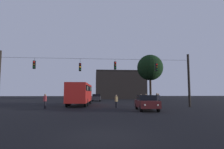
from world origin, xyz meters
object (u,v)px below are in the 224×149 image
Objects in this scene: pedestrian_crossing_center at (159,99)px; pedestrian_trailing at (116,101)px; pedestrian_crossing_left at (141,100)px; pedestrian_crossing_right at (146,99)px; car_far_left at (96,97)px; city_bus at (80,92)px; car_near_right at (146,102)px; pedestrian_near_bus at (157,99)px; pedestrian_far_side at (45,100)px; tree_left_silhouette at (150,68)px.

pedestrian_trailing is at bearing -163.21° from pedestrian_crossing_center.
pedestrian_crossing_center reaches higher than pedestrian_crossing_left.
car_far_left is at bearing 111.62° from pedestrian_crossing_right.
city_bus is 11.70m from car_near_right.
pedestrian_crossing_right reaches higher than car_far_left.
pedestrian_crossing_left is at bearing 81.61° from car_near_right.
pedestrian_near_bus reaches higher than car_near_right.
pedestrian_near_bus is at bearing -69.22° from car_far_left.
pedestrian_crossing_center reaches higher than pedestrian_far_side.
city_bus is 6.89× the size of pedestrian_crossing_right.
pedestrian_crossing_center reaches higher than pedestrian_crossing_right.
pedestrian_crossing_left reaches higher than car_near_right.
city_bus reaches higher than pedestrian_crossing_right.
pedestrian_far_side is (-11.41, -2.20, 0.03)m from pedestrian_crossing_left.
pedestrian_far_side is at bearing -176.61° from pedestrian_near_bus.
car_near_right is 2.58× the size of pedestrian_near_bus.
pedestrian_crossing_right is (8.91, -2.76, -0.96)m from city_bus.
car_far_left is 2.66× the size of pedestrian_crossing_center.
car_far_left is 2.74× the size of pedestrian_crossing_right.
car_far_left is at bearing 107.61° from pedestrian_crossing_left.
pedestrian_far_side is at bearing 163.49° from car_near_right.
car_near_right is at bearing -98.39° from pedestrian_crossing_left.
city_bus is 1.06× the size of tree_left_silhouette.
car_near_right is 5.82m from pedestrian_crossing_center.
pedestrian_crossing_center reaches higher than pedestrian_trailing.
city_bus is at bearing 60.24° from pedestrian_far_side.
pedestrian_crossing_center is at bearing -9.00° from pedestrian_crossing_left.
pedestrian_crossing_left reaches higher than pedestrian_trailing.
tree_left_silhouette is (10.06, 19.94, 6.63)m from pedestrian_trailing.
city_bus is 6.69× the size of pedestrian_crossing_center.
city_bus is 6.45× the size of pedestrian_near_bus.
city_bus is at bearing -136.04° from tree_left_silhouette.
pedestrian_crossing_left is 0.95× the size of pedestrian_crossing_center.
pedestrian_near_bus is 0.17× the size of tree_left_silhouette.
pedestrian_crossing_right is at bearing 131.16° from pedestrian_crossing_center.
car_near_right is at bearing -107.69° from tree_left_silhouette.
city_bus is 2.50× the size of car_near_right.
pedestrian_crossing_left is 3.99m from pedestrian_trailing.
city_bus reaches higher than pedestrian_near_bus.
car_far_left is (-4.71, 22.66, 0.00)m from car_near_right.
pedestrian_crossing_center is at bearing -48.84° from pedestrian_crossing_right.
tree_left_silhouette is (7.42, 23.25, 6.68)m from car_near_right.
city_bus is 8.89m from pedestrian_crossing_left.
pedestrian_far_side is at bearing -106.86° from car_far_left.
car_far_left is at bearing 73.14° from pedestrian_far_side.
pedestrian_far_side is at bearing -119.76° from city_bus.
city_bus is 21.04m from tree_left_silhouette.
car_near_right is 4.24m from pedestrian_trailing.
pedestrian_crossing_left is 20.20m from tree_left_silhouette.
car_far_left is 18.17m from pedestrian_crossing_left.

